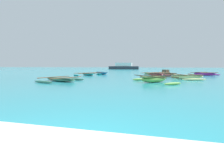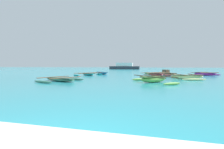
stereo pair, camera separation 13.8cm
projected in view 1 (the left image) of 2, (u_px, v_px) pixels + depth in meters
The scene contains 10 objects.
moored_boat_0 at pixel (204, 74), 24.88m from camera, with size 4.36×4.12×0.45m.
moored_boat_1 at pixel (156, 75), 22.18m from camera, with size 3.94×4.34×0.53m.
moored_boat_2 at pixel (102, 73), 27.37m from camera, with size 2.71×2.70×0.39m.
moored_boat_3 at pixel (153, 73), 27.22m from camera, with size 2.78×1.25×0.32m.
moored_boat_4 at pixel (154, 79), 14.60m from camera, with size 4.06×4.59×0.55m.
moored_boat_5 at pixel (60, 79), 15.46m from camera, with size 3.63×4.28×0.39m.
moored_boat_6 at pixel (167, 73), 24.65m from camera, with size 2.44×2.92×0.82m.
moored_boat_7 at pixel (88, 74), 24.60m from camera, with size 3.56×4.15×0.38m.
moored_boat_8 at pixel (187, 77), 17.99m from camera, with size 3.39×3.83×0.51m.
distant_ferry at pixel (124, 67), 65.05m from camera, with size 11.05×2.43×2.43m.
Camera 1 is at (1.60, -2.21, 1.42)m, focal length 28.00 mm.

